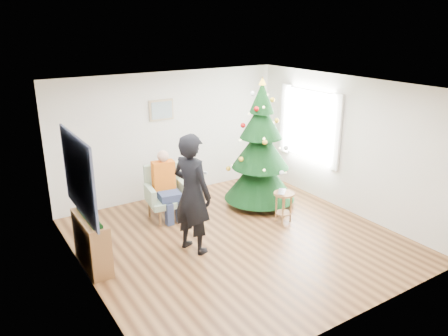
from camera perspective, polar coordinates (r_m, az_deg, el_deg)
floor at (r=7.58m, az=1.83°, el=-9.28°), size 5.00×5.00×0.00m
ceiling at (r=6.76m, az=2.06°, el=10.58°), size 5.00×5.00×0.00m
wall_back at (r=9.14m, az=-6.97°, el=4.31°), size 5.00×0.00×5.00m
wall_front at (r=5.35m, az=17.38°, el=-7.18°), size 5.00×0.00×5.00m
wall_left at (r=6.09m, az=-17.90°, el=-3.98°), size 0.00×5.00×5.00m
wall_right at (r=8.67m, az=15.72°, el=2.92°), size 0.00×5.00×5.00m
window_panel at (r=9.27m, az=11.14°, el=5.56°), size 0.04×1.30×1.40m
curtains at (r=9.25m, az=11.00°, el=5.54°), size 0.05×1.75×1.50m
christmas_tree at (r=8.60m, az=4.80°, el=2.44°), size 1.42×1.42×2.56m
stool at (r=8.15m, az=7.78°, el=-5.05°), size 0.38×0.38×0.57m
laptop at (r=8.04m, az=7.87°, el=-3.14°), size 0.37×0.36×0.02m
armchair at (r=8.32m, az=-7.51°, el=-4.00°), size 0.81×0.76×0.99m
seated_person at (r=8.16m, az=-7.49°, el=-2.18°), size 0.45×0.62×1.30m
standing_man at (r=6.87m, az=-4.19°, el=-3.39°), size 0.68×0.83×1.95m
game_controller at (r=6.82m, az=-2.60°, el=-0.58°), size 0.08×0.13×0.04m
console at (r=6.93m, az=-16.88°, el=-9.26°), size 0.31×1.00×0.80m
garland at (r=6.75m, az=-17.21°, el=-6.10°), size 0.14×0.90×0.14m
tapestry at (r=6.29m, az=-18.51°, el=-0.89°), size 0.03×1.50×1.15m
framed_picture at (r=8.91m, az=-8.17°, el=7.50°), size 0.52×0.05×0.42m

